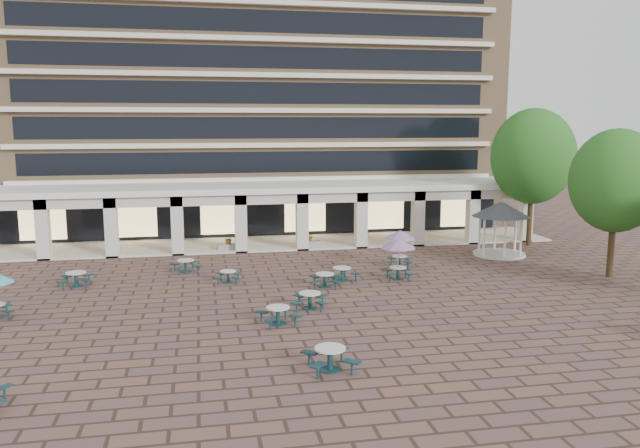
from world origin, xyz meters
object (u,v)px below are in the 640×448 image
Objects in this scene: gazebo at (501,215)px; planter_left at (229,244)px; picnic_table_1 at (278,314)px; planter_right at (310,241)px; picnic_table_2 at (330,357)px.

planter_left is (-17.73, 4.79, -2.18)m from gazebo.
planter_left reaches higher than picnic_table_1.
picnic_table_1 is 1.35× the size of planter_left.
planter_right is at bearing 61.17° from picnic_table_1.
gazebo is (16.35, 11.69, 2.22)m from picnic_table_1.
gazebo is at bearing -15.11° from planter_left.
picnic_table_1 is 5.63m from picnic_table_2.
planter_right reaches higher than picnic_table_2.
picnic_table_1 is 16.53m from planter_left.
planter_left reaches higher than picnic_table_2.
planter_right is at bearing 77.81° from picnic_table_2.
picnic_table_1 is at bearing 98.05° from picnic_table_2.
planter_left is (-1.38, 16.47, 0.04)m from picnic_table_1.
gazebo is (15.17, 17.19, 2.19)m from picnic_table_2.
picnic_table_2 is 22.20m from planter_right.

